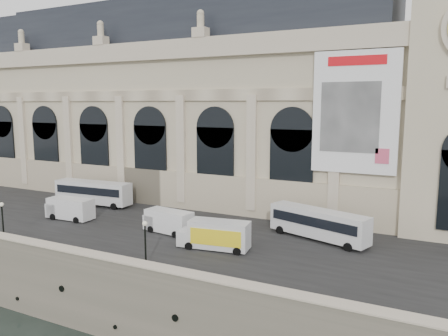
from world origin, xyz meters
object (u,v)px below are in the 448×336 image
object	(u,v)px
lamp_left	(3,222)
box_truck	(215,235)
lamp_right	(145,245)
bus_right	(318,223)
bus_left	(93,192)
van_b	(68,209)
van_c	(167,221)

from	to	relation	value
lamp_left	box_truck	bearing A→B (deg)	20.56
box_truck	lamp_right	size ratio (longest dim) A/B	1.75
bus_right	box_truck	size ratio (longest dim) A/B	1.52
bus_left	bus_right	size ratio (longest dim) A/B	1.05
lamp_right	bus_right	bearing A→B (deg)	51.66
van_b	van_c	world-z (taller)	van_b
bus_right	box_truck	distance (m)	10.91
lamp_right	bus_left	bearing A→B (deg)	142.73
van_b	lamp_right	xyz separation A→B (m)	(17.97, -8.66, 0.71)
van_c	box_truck	size ratio (longest dim) A/B	0.81
van_c	lamp_right	bearing A→B (deg)	-65.87
van_c	box_truck	bearing A→B (deg)	-18.57
bus_left	lamp_right	bearing A→B (deg)	-37.27
bus_left	bus_right	xyz separation A→B (m)	(31.75, -1.43, -0.09)
box_truck	lamp_right	distance (m)	7.62
bus_right	van_c	distance (m)	16.17
bus_left	lamp_right	xyz separation A→B (m)	(20.53, -15.62, 0.17)
van_c	lamp_right	world-z (taller)	lamp_right
bus_left	van_c	bearing A→B (deg)	-20.88
bus_right	box_truck	world-z (taller)	bus_right
bus_right	van_b	bearing A→B (deg)	-169.29
bus_right	lamp_left	xyz separation A→B (m)	(-28.49, -14.86, 0.25)
lamp_left	van_c	bearing A→B (deg)	37.63
bus_left	box_truck	size ratio (longest dim) A/B	1.60
lamp_left	van_b	bearing A→B (deg)	94.31
bus_left	lamp_left	size ratio (longest dim) A/B	2.81
bus_left	van_b	distance (m)	7.43
bus_left	lamp_left	world-z (taller)	lamp_left
box_truck	lamp_left	size ratio (longest dim) A/B	1.76
box_truck	lamp_right	world-z (taller)	lamp_right
bus_right	lamp_left	size ratio (longest dim) A/B	2.68
van_c	box_truck	xyz separation A→B (m)	(7.27, -2.44, 0.13)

